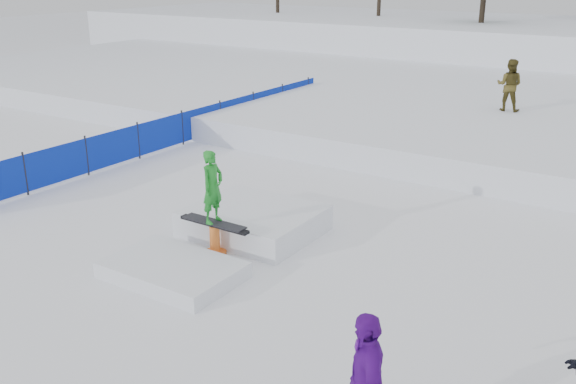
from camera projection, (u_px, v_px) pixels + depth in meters
The scene contains 7 objects.
ground at pixel (206, 273), 11.85m from camera, with size 120.00×120.00×0.00m, color white.
snow_berm at pixel (560, 47), 35.13m from camera, with size 60.00×14.00×2.40m, color white.
snow_midrise at pixel (479, 104), 24.34m from camera, with size 50.00×18.00×0.80m, color white.
safety_fence at pixel (182, 128), 20.23m from camera, with size 0.05×16.00×1.10m.
walker_olive at pixel (509, 85), 21.15m from camera, with size 0.83×0.65×1.71m, color #493F18.
spectator_purple at pixel (365, 384), 7.24m from camera, with size 1.06×0.44×1.81m, color #5E0F9D.
jib_rail_feature at pixel (233, 230), 12.99m from camera, with size 2.60×4.40×2.11m.
Camera 1 is at (7.11, -8.10, 5.36)m, focal length 40.00 mm.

